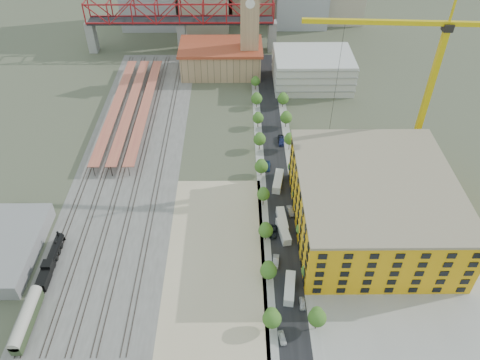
{
  "coord_description": "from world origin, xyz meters",
  "views": [
    {
      "loc": [
        2.22,
        -119.85,
        103.55
      ],
      "look_at": [
        3.09,
        -9.31,
        10.0
      ],
      "focal_mm": 35.0,
      "sensor_mm": 36.0,
      "label": 1
    }
  ],
  "objects_px": {
    "clock_tower": "(250,13)",
    "tower_crane": "(422,69)",
    "coach": "(26,319)",
    "site_trailer_d": "(278,181)",
    "construction_building": "(373,204)",
    "locomotive": "(52,259)",
    "car_0": "(282,338)",
    "site_trailer_b": "(283,231)",
    "site_trailer_c": "(282,220)",
    "site_trailer_a": "(290,288)"
  },
  "relations": [
    {
      "from": "coach",
      "to": "site_trailer_a",
      "type": "distance_m",
      "value": 66.76
    },
    {
      "from": "locomotive",
      "to": "site_trailer_b",
      "type": "relative_size",
      "value": 2.15
    },
    {
      "from": "site_trailer_c",
      "to": "locomotive",
      "type": "bearing_deg",
      "value": -171.29
    },
    {
      "from": "construction_building",
      "to": "site_trailer_d",
      "type": "distance_m",
      "value": 33.81
    },
    {
      "from": "clock_tower",
      "to": "site_trailer_d",
      "type": "bearing_deg",
      "value": -84.28
    },
    {
      "from": "site_trailer_b",
      "to": "site_trailer_c",
      "type": "bearing_deg",
      "value": 80.02
    },
    {
      "from": "car_0",
      "to": "coach",
      "type": "bearing_deg",
      "value": 166.97
    },
    {
      "from": "tower_crane",
      "to": "clock_tower",
      "type": "bearing_deg",
      "value": 126.16
    },
    {
      "from": "site_trailer_b",
      "to": "site_trailer_d",
      "type": "height_order",
      "value": "site_trailer_d"
    },
    {
      "from": "car_0",
      "to": "site_trailer_c",
      "type": "bearing_deg",
      "value": 76.54
    },
    {
      "from": "locomotive",
      "to": "car_0",
      "type": "height_order",
      "value": "locomotive"
    },
    {
      "from": "coach",
      "to": "site_trailer_c",
      "type": "distance_m",
      "value": 74.97
    },
    {
      "from": "construction_building",
      "to": "site_trailer_d",
      "type": "xyz_separation_m",
      "value": [
        -26.0,
        20.07,
        -8.0
      ]
    },
    {
      "from": "construction_building",
      "to": "site_trailer_a",
      "type": "relative_size",
      "value": 5.1
    },
    {
      "from": "clock_tower",
      "to": "coach",
      "type": "distance_m",
      "value": 147.99
    },
    {
      "from": "locomotive",
      "to": "coach",
      "type": "bearing_deg",
      "value": -90.0
    },
    {
      "from": "site_trailer_b",
      "to": "site_trailer_d",
      "type": "relative_size",
      "value": 0.92
    },
    {
      "from": "tower_crane",
      "to": "site_trailer_c",
      "type": "xyz_separation_m",
      "value": [
        -42.95,
        -28.43,
        -36.02
      ]
    },
    {
      "from": "clock_tower",
      "to": "site_trailer_c",
      "type": "relative_size",
      "value": 5.52
    },
    {
      "from": "locomotive",
      "to": "site_trailer_d",
      "type": "height_order",
      "value": "locomotive"
    },
    {
      "from": "clock_tower",
      "to": "site_trailer_d",
      "type": "xyz_separation_m",
      "value": [
        8.0,
        -79.92,
        -27.28
      ]
    },
    {
      "from": "site_trailer_b",
      "to": "site_trailer_c",
      "type": "relative_size",
      "value": 1.01
    },
    {
      "from": "site_trailer_d",
      "to": "car_0",
      "type": "distance_m",
      "value": 58.11
    },
    {
      "from": "locomotive",
      "to": "site_trailer_c",
      "type": "distance_m",
      "value": 67.82
    },
    {
      "from": "clock_tower",
      "to": "site_trailer_d",
      "type": "distance_m",
      "value": 84.83
    },
    {
      "from": "site_trailer_c",
      "to": "tower_crane",
      "type": "bearing_deg",
      "value": 28.91
    },
    {
      "from": "site_trailer_b",
      "to": "tower_crane",
      "type": "bearing_deg",
      "value": 27.82
    },
    {
      "from": "locomotive",
      "to": "site_trailer_d",
      "type": "bearing_deg",
      "value": 27.14
    },
    {
      "from": "tower_crane",
      "to": "car_0",
      "type": "height_order",
      "value": "tower_crane"
    },
    {
      "from": "locomotive",
      "to": "site_trailer_a",
      "type": "xyz_separation_m",
      "value": [
        66.0,
        -10.01,
        -0.55
      ]
    },
    {
      "from": "construction_building",
      "to": "coach",
      "type": "relative_size",
      "value": 2.97
    },
    {
      "from": "site_trailer_a",
      "to": "car_0",
      "type": "height_order",
      "value": "site_trailer_a"
    },
    {
      "from": "site_trailer_b",
      "to": "site_trailer_c",
      "type": "distance_m",
      "value": 4.89
    },
    {
      "from": "site_trailer_a",
      "to": "site_trailer_d",
      "type": "xyz_separation_m",
      "value": [
        0.0,
        43.84,
        0.06
      ]
    },
    {
      "from": "construction_building",
      "to": "coach",
      "type": "distance_m",
      "value": 98.19
    },
    {
      "from": "clock_tower",
      "to": "tower_crane",
      "type": "relative_size",
      "value": 0.86
    },
    {
      "from": "locomotive",
      "to": "clock_tower",
      "type": "bearing_deg",
      "value": 62.98
    },
    {
      "from": "site_trailer_a",
      "to": "site_trailer_b",
      "type": "distance_m",
      "value": 20.72
    },
    {
      "from": "coach",
      "to": "site_trailer_d",
      "type": "relative_size",
      "value": 1.65
    },
    {
      "from": "construction_building",
      "to": "site_trailer_c",
      "type": "relative_size",
      "value": 5.37
    },
    {
      "from": "clock_tower",
      "to": "car_0",
      "type": "distance_m",
      "value": 140.86
    },
    {
      "from": "locomotive",
      "to": "site_trailer_b",
      "type": "distance_m",
      "value": 66.87
    },
    {
      "from": "site_trailer_c",
      "to": "site_trailer_d",
      "type": "height_order",
      "value": "site_trailer_d"
    },
    {
      "from": "site_trailer_a",
      "to": "site_trailer_c",
      "type": "bearing_deg",
      "value": 98.3
    },
    {
      "from": "locomotive",
      "to": "car_0",
      "type": "xyz_separation_m",
      "value": [
        63.0,
        -24.2,
        -1.22
      ]
    },
    {
      "from": "locomotive",
      "to": "tower_crane",
      "type": "height_order",
      "value": "tower_crane"
    },
    {
      "from": "construction_building",
      "to": "site_trailer_b",
      "type": "bearing_deg",
      "value": -173.32
    },
    {
      "from": "car_0",
      "to": "site_trailer_d",
      "type": "bearing_deg",
      "value": 77.89
    },
    {
      "from": "site_trailer_a",
      "to": "locomotive",
      "type": "bearing_deg",
      "value": 179.68
    },
    {
      "from": "site_trailer_c",
      "to": "construction_building",
      "type": "bearing_deg",
      "value": -8.64
    }
  ]
}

